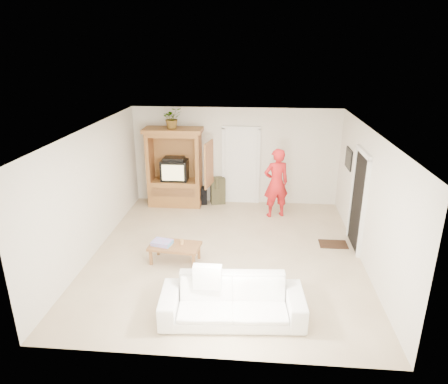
% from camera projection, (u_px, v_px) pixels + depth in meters
% --- Properties ---
extents(floor, '(6.00, 6.00, 0.00)m').
position_uv_depth(floor, '(226.00, 253.00, 8.35)').
color(floor, tan).
rests_on(floor, ground).
extents(ceiling, '(6.00, 6.00, 0.00)m').
position_uv_depth(ceiling, '(227.00, 130.00, 7.46)').
color(ceiling, white).
rests_on(ceiling, floor).
extents(wall_back, '(5.50, 0.00, 5.50)m').
position_uv_depth(wall_back, '(235.00, 156.00, 10.71)').
color(wall_back, silver).
rests_on(wall_back, floor).
extents(wall_front, '(5.50, 0.00, 5.50)m').
position_uv_depth(wall_front, '(207.00, 277.00, 5.10)').
color(wall_front, silver).
rests_on(wall_front, floor).
extents(wall_left, '(0.00, 6.00, 6.00)m').
position_uv_depth(wall_left, '(92.00, 191.00, 8.13)').
color(wall_left, silver).
rests_on(wall_left, floor).
extents(wall_right, '(0.00, 6.00, 6.00)m').
position_uv_depth(wall_right, '(368.00, 200.00, 7.68)').
color(wall_right, silver).
rests_on(wall_right, floor).
extents(armoire, '(1.82, 1.14, 2.10)m').
position_uv_depth(armoire, '(176.00, 172.00, 10.66)').
color(armoire, olive).
rests_on(armoire, floor).
extents(door_back, '(0.85, 0.05, 2.04)m').
position_uv_depth(door_back, '(241.00, 167.00, 10.77)').
color(door_back, white).
rests_on(door_back, floor).
extents(doorway_right, '(0.05, 0.90, 2.04)m').
position_uv_depth(doorway_right, '(358.00, 202.00, 8.34)').
color(doorway_right, black).
rests_on(doorway_right, floor).
extents(framed_picture, '(0.03, 0.60, 0.48)m').
position_uv_depth(framed_picture, '(349.00, 159.00, 9.36)').
color(framed_picture, black).
rests_on(framed_picture, wall_right).
extents(doormat, '(0.60, 0.40, 0.02)m').
position_uv_depth(doormat, '(333.00, 244.00, 8.72)').
color(doormat, '#382316').
rests_on(doormat, floor).
extents(plant, '(0.62, 0.59, 0.53)m').
position_uv_depth(plant, '(172.00, 118.00, 10.13)').
color(plant, '#4C7238').
rests_on(plant, armoire).
extents(man, '(0.74, 0.60, 1.76)m').
position_uv_depth(man, '(276.00, 183.00, 9.92)').
color(man, red).
rests_on(man, floor).
extents(sofa, '(2.30, 1.03, 0.66)m').
position_uv_depth(sofa, '(232.00, 301.00, 6.26)').
color(sofa, white).
rests_on(sofa, floor).
extents(coffee_table, '(1.05, 0.64, 0.37)m').
position_uv_depth(coffee_table, '(175.00, 247.00, 7.93)').
color(coffee_table, brown).
rests_on(coffee_table, floor).
extents(towel, '(0.43, 0.36, 0.08)m').
position_uv_depth(towel, '(162.00, 243.00, 7.92)').
color(towel, '#D0459B').
rests_on(towel, coffee_table).
extents(candle, '(0.08, 0.08, 0.10)m').
position_uv_depth(candle, '(182.00, 242.00, 7.93)').
color(candle, tan).
rests_on(candle, coffee_table).
extents(backpack_black, '(0.41, 0.28, 0.47)m').
position_uv_depth(backpack_black, '(200.00, 196.00, 10.89)').
color(backpack_black, black).
rests_on(backpack_black, floor).
extents(backpack_olive, '(0.45, 0.38, 0.73)m').
position_uv_depth(backpack_olive, '(218.00, 190.00, 10.93)').
color(backpack_olive, '#47442B').
rests_on(backpack_olive, floor).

